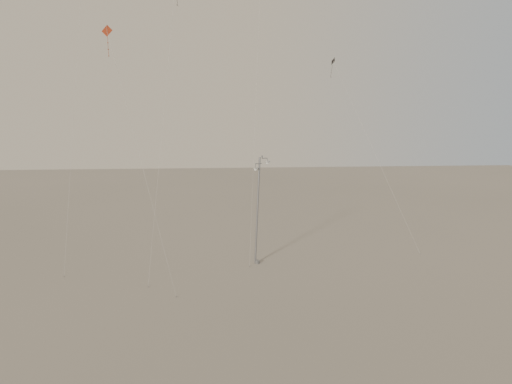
{
  "coord_description": "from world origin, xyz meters",
  "views": [
    {
      "loc": [
        -2.66,
        -28.81,
        12.97
      ],
      "look_at": [
        0.15,
        5.0,
        6.81
      ],
      "focal_mm": 28.0,
      "sensor_mm": 36.0,
      "label": 1
    }
  ],
  "objects": [
    {
      "name": "kite_4",
      "position": [
        10.4,
        11.89,
        14.89
      ],
      "size": [
        7.89,
        6.59,
        19.3
      ],
      "rotation": [
        0.0,
        0.0,
        1.33
      ],
      "color": "#302828",
      "rests_on": "ground"
    },
    {
      "name": "ground",
      "position": [
        0.0,
        0.0,
        0.0
      ],
      "size": [
        160.0,
        160.0,
        0.0
      ],
      "primitive_type": "plane",
      "color": "gray",
      "rests_on": "ground"
    },
    {
      "name": "kite_3",
      "position": [
        -9.8,
        1.27,
        15.12
      ],
      "size": [
        4.86,
        2.73,
        19.55
      ],
      "rotation": [
        0.0,
        0.0,
        0.22
      ],
      "color": "maroon",
      "rests_on": "ground"
    },
    {
      "name": "kite_1",
      "position": [
        -6.98,
        7.05,
        19.17
      ],
      "size": [
        2.5,
        7.64,
        24.91
      ],
      "rotation": [
        0.0,
        0.0,
        -0.55
      ],
      "color": "#302828",
      "rests_on": "ground"
    },
    {
      "name": "street_lamp",
      "position": [
        0.42,
        5.85,
        5.27
      ],
      "size": [
        1.58,
        0.81,
        9.89
      ],
      "color": "gray",
      "rests_on": "ground"
    }
  ]
}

